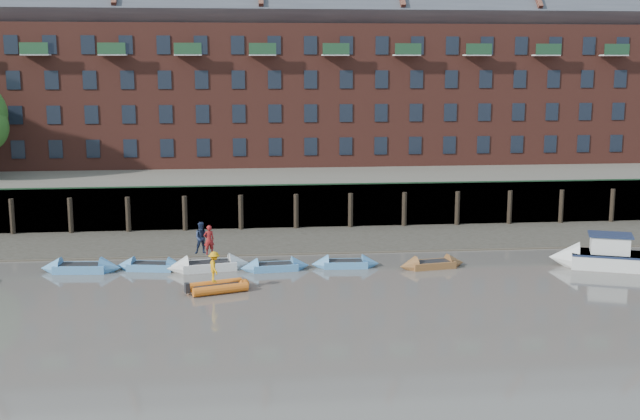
{
  "coord_description": "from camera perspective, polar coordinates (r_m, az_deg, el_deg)",
  "views": [
    {
      "loc": [
        -2.1,
        -35.37,
        11.94
      ],
      "look_at": [
        2.75,
        12.0,
        3.2
      ],
      "focal_mm": 45.0,
      "sensor_mm": 36.0,
      "label": 1
    }
  ],
  "objects": [
    {
      "name": "rowboat_4",
      "position": [
        47.06,
        -3.23,
        -4.05
      ],
      "size": [
        4.16,
        1.6,
        1.18
      ],
      "rotation": [
        0.0,
        0.0,
        0.11
      ],
      "color": "#4C8AC0",
      "rests_on": "ground"
    },
    {
      "name": "foreshore",
      "position": [
        54.73,
        -3.51,
        -2.22
      ],
      "size": [
        110.0,
        8.0,
        0.5
      ],
      "primitive_type": "cube",
      "color": "#3D382F",
      "rests_on": "ground"
    },
    {
      "name": "rowboat_1",
      "position": [
        48.64,
        -16.64,
        -3.97
      ],
      "size": [
        4.71,
        1.71,
        1.34
      ],
      "rotation": [
        0.0,
        0.0,
        -0.08
      ],
      "color": "#4C8AC0",
      "rests_on": "ground"
    },
    {
      "name": "river_wall",
      "position": [
        58.71,
        -3.7,
        0.23
      ],
      "size": [
        110.0,
        1.23,
        3.3
      ],
      "color": "#2D2A26",
      "rests_on": "ground"
    },
    {
      "name": "rowboat_3",
      "position": [
        47.51,
        -7.93,
        -3.95
      ],
      "size": [
        5.05,
        2.27,
        1.41
      ],
      "rotation": [
        0.0,
        0.0,
        0.18
      ],
      "color": "silver",
      "rests_on": "ground"
    },
    {
      "name": "rowboat_5",
      "position": [
        47.71,
        1.81,
        -3.84
      ],
      "size": [
        4.08,
        1.36,
        1.17
      ],
      "rotation": [
        0.0,
        0.0,
        -0.05
      ],
      "color": "#4C8AC0",
      "rests_on": "ground"
    },
    {
      "name": "rib_tender",
      "position": [
        43.07,
        -7.12,
        -5.44
      ],
      "size": [
        3.34,
        2.38,
        0.56
      ],
      "rotation": [
        0.0,
        0.0,
        0.32
      ],
      "color": "orange",
      "rests_on": "ground"
    },
    {
      "name": "rowboat_2",
      "position": [
        48.11,
        -11.93,
        -3.94
      ],
      "size": [
        4.28,
        1.89,
        1.2
      ],
      "rotation": [
        0.0,
        0.0,
        -0.17
      ],
      "color": "#4C8AC0",
      "rests_on": "ground"
    },
    {
      "name": "rowboat_6",
      "position": [
        47.98,
        7.97,
        -3.85
      ],
      "size": [
        4.22,
        1.87,
        1.18
      ],
      "rotation": [
        0.0,
        0.0,
        0.17
      ],
      "color": "brown",
      "rests_on": "ground"
    },
    {
      "name": "bank_terrace",
      "position": [
        72.15,
        -4.12,
        2.13
      ],
      "size": [
        110.0,
        28.0,
        3.2
      ],
      "primitive_type": "cube",
      "color": "#5E594D",
      "rests_on": "ground"
    },
    {
      "name": "mud_band",
      "position": [
        51.42,
        -3.35,
        -3.04
      ],
      "size": [
        110.0,
        1.6,
        0.1
      ],
      "primitive_type": "cube",
      "color": "#4C4336",
      "rests_on": "ground"
    },
    {
      "name": "motor_launch",
      "position": [
        50.31,
        19.13,
        -3.13
      ],
      "size": [
        6.69,
        4.23,
        2.63
      ],
      "rotation": [
        0.0,
        0.0,
        2.77
      ],
      "color": "silver",
      "rests_on": "ground"
    },
    {
      "name": "person_rower_a",
      "position": [
        47.13,
        -7.9,
        -2.11
      ],
      "size": [
        0.72,
        0.58,
        1.72
      ],
      "primitive_type": "imported",
      "rotation": [
        0.0,
        0.0,
        3.45
      ],
      "color": "maroon",
      "rests_on": "rowboat_3"
    },
    {
      "name": "apartment_terrace",
      "position": [
        72.4,
        -4.26,
        11.07
      ],
      "size": [
        80.6,
        15.56,
        20.98
      ],
      "color": "brown",
      "rests_on": "bank_terrace"
    },
    {
      "name": "person_rib_crew",
      "position": [
        42.76,
        -7.52,
        -4.03
      ],
      "size": [
        0.79,
        1.16,
        1.65
      ],
      "primitive_type": "imported",
      "rotation": [
        0.0,
        0.0,
        1.75
      ],
      "color": "orange",
      "rests_on": "rib_tender"
    },
    {
      "name": "ground",
      "position": [
        37.39,
        -2.34,
        -8.23
      ],
      "size": [
        220.0,
        220.0,
        0.0
      ],
      "primitive_type": "plane",
      "color": "#5D5751",
      "rests_on": "ground"
    },
    {
      "name": "person_rower_b",
      "position": [
        47.27,
        -8.38,
        -1.98
      ],
      "size": [
        0.98,
        0.8,
        1.89
      ],
      "primitive_type": "imported",
      "rotation": [
        0.0,
        0.0,
        0.09
      ],
      "color": "#19233F",
      "rests_on": "rowboat_3"
    }
  ]
}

